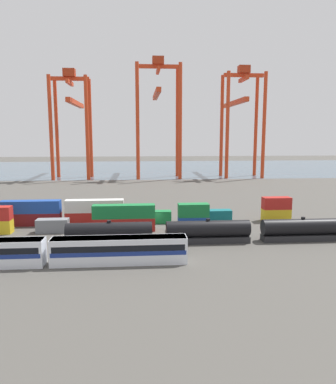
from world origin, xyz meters
The scene contains 20 objects.
ground_plane centered at (0.00, 40.00, 0.00)m, with size 420.00×420.00×0.00m, color #4C4944.
harbour_water centered at (0.00, 134.66, 0.00)m, with size 400.00×110.00×0.01m, color #475B6B.
passenger_train centered at (-16.72, -22.16, 2.14)m, with size 40.23×3.14×3.90m.
freight_tank_row centered at (16.91, -12.77, 1.99)m, with size 65.61×2.80×4.26m.
shipping_container_2 centered at (-20.16, -3.53, 1.30)m, with size 6.04×2.44×2.60m, color slate.
shipping_container_3 centered at (-6.48, -3.53, 1.30)m, with size 12.10×2.44×2.60m, color #AD211C.
shipping_container_4 centered at (-6.48, -3.53, 3.90)m, with size 12.10×2.44×2.60m, color #197538.
shipping_container_5 centered at (7.20, -3.53, 1.30)m, with size 6.04×2.44×2.60m, color #1C4299.
shipping_container_6 centered at (7.20, -3.53, 3.90)m, with size 6.04×2.44×2.60m, color #197538.
shipping_container_9 centered at (-25.87, 2.60, 1.30)m, with size 12.10×2.44×2.60m, color maroon.
shipping_container_10 centered at (-25.87, 2.60, 3.90)m, with size 12.10×2.44×2.60m, color #1C4299.
shipping_container_11 centered at (-12.81, 2.60, 1.30)m, with size 12.10×2.44×2.60m, color #AD211C.
shipping_container_12 centered at (-12.81, 2.60, 3.90)m, with size 12.10×2.44×2.60m, color silver.
shipping_container_13 centered at (0.26, 2.60, 1.30)m, with size 6.04×2.44×2.60m, color #197538.
shipping_container_14 centered at (13.32, 2.60, 1.30)m, with size 6.04×2.44×2.60m, color #146066.
shipping_container_15 centered at (26.38, 2.60, 1.30)m, with size 6.04×2.44×2.60m, color gold.
shipping_container_16 centered at (26.38, 2.60, 3.90)m, with size 6.04×2.44×2.60m, color #AD211C.
gantry_crane_west centered at (-31.67, 90.80, 27.78)m, with size 16.17×39.19×45.66m.
gantry_crane_central centered at (5.21, 90.57, 30.97)m, with size 19.34×39.33×51.04m.
gantry_crane_east centered at (42.10, 90.96, 28.91)m, with size 17.43×40.77×47.92m.
Camera 1 is at (-3.53, -74.95, 18.65)m, focal length 34.84 mm.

